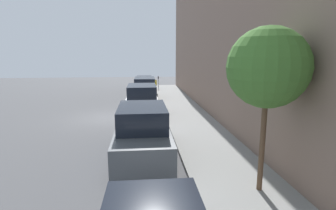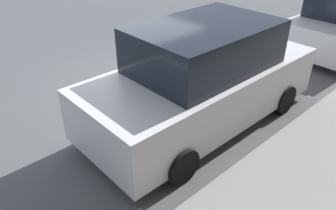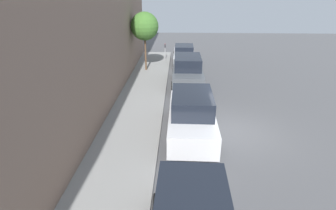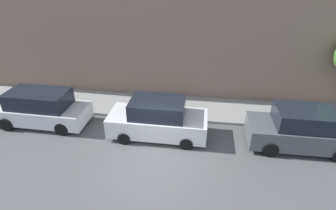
# 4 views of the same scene
# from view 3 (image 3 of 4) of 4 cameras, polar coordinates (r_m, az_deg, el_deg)

# --- Properties ---
(ground_plane) EXTENTS (60.00, 60.00, 0.00)m
(ground_plane) POSITION_cam_3_polar(r_m,az_deg,el_deg) (12.50, 14.75, -5.85)
(ground_plane) COLOR #515154
(sidewalk) EXTENTS (2.80, 32.00, 0.15)m
(sidewalk) POSITION_cam_3_polar(r_m,az_deg,el_deg) (12.35, -8.09, -5.24)
(sidewalk) COLOR gray
(sidewalk) RESTS_ON ground_plane
(parked_sedan_nearest) EXTENTS (1.92, 4.51, 1.54)m
(parked_sedan_nearest) POSITION_cam_3_polar(r_m,az_deg,el_deg) (23.77, 3.49, 10.96)
(parked_sedan_nearest) COLOR #B7BABF
(parked_sedan_nearest) RESTS_ON ground_plane
(parked_suv_second) EXTENTS (2.08, 4.80, 1.98)m
(parked_suv_second) POSITION_cam_3_polar(r_m,az_deg,el_deg) (17.92, 4.26, 7.28)
(parked_suv_second) COLOR #4C5156
(parked_suv_second) RESTS_ON ground_plane
(parked_suv_third) EXTENTS (2.08, 4.82, 1.98)m
(parked_suv_third) POSITION_cam_3_polar(r_m,az_deg,el_deg) (11.63, 5.14, -2.24)
(parked_suv_third) COLOR silver
(parked_suv_third) RESTS_ON ground_plane
(parking_meter_near) EXTENTS (0.11, 0.15, 1.42)m
(parking_meter_near) POSITION_cam_3_polar(r_m,az_deg,el_deg) (24.12, -0.65, 11.92)
(parking_meter_near) COLOR #ADADB2
(parking_meter_near) RESTS_ON sidewalk
(street_tree) EXTENTS (2.09, 2.09, 4.40)m
(street_tree) POSITION_cam_3_polar(r_m,az_deg,el_deg) (20.49, -5.12, 16.69)
(street_tree) COLOR brown
(street_tree) RESTS_ON sidewalk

